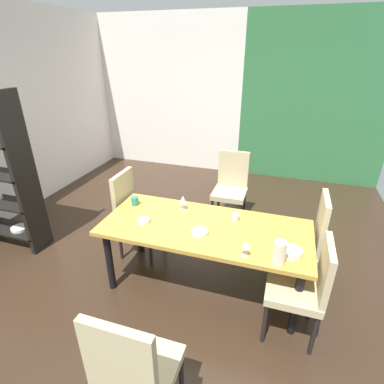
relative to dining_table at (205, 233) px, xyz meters
name	(u,v)px	position (x,y,z in m)	size (l,w,h in m)	color
ground_plane	(172,265)	(-0.44, 0.20, -0.65)	(5.42, 6.33, 0.02)	#322217
back_panel_interior	(168,95)	(-1.70, 3.31, 0.78)	(2.91, 0.10, 2.84)	silver
garden_window_panel	(315,102)	(1.02, 3.31, 0.78)	(2.51, 0.10, 2.84)	#306B3C
dining_table	(205,233)	(0.00, 0.00, 0.00)	(1.98, 0.86, 0.72)	#BC8C39
chair_right_near	(305,285)	(0.93, -0.31, -0.11)	(0.44, 0.44, 0.94)	tan
chair_head_near	(133,371)	(-0.04, -1.40, -0.07)	(0.44, 0.44, 1.05)	tan
chair_right_far	(305,239)	(0.94, 0.31, -0.08)	(0.44, 0.44, 1.04)	tan
chair_head_far	(231,185)	(-0.01, 1.39, -0.09)	(0.44, 0.45, 1.00)	tan
chair_left_far	(134,211)	(-0.93, 0.31, -0.09)	(0.45, 0.44, 1.01)	tan
wine_glass_corner	(246,245)	(0.43, -0.34, 0.19)	(0.07, 0.07, 0.14)	silver
wine_glass_south	(183,200)	(-0.31, 0.25, 0.19)	(0.08, 0.08, 0.15)	silver
serving_bowl_front	(200,232)	(-0.01, -0.14, 0.10)	(0.15, 0.15, 0.04)	white
serving_bowl_rear	(291,252)	(0.79, -0.21, 0.11)	(0.17, 0.17, 0.05)	silver
serving_bowl_east	(143,221)	(-0.58, -0.12, 0.10)	(0.12, 0.12, 0.04)	white
cup_near_window	(235,217)	(0.25, 0.19, 0.12)	(0.08, 0.08, 0.07)	silver
cup_right	(135,201)	(-0.83, 0.18, 0.13)	(0.08, 0.08, 0.10)	#297B6D
pitcher_center	(280,252)	(0.70, -0.35, 0.18)	(0.11, 0.10, 0.20)	#ECE2C7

